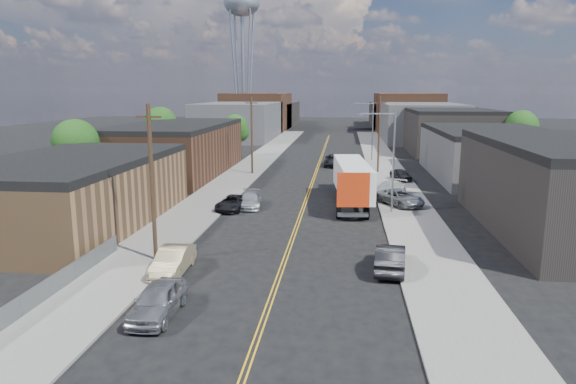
% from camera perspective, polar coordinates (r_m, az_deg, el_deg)
% --- Properties ---
extents(ground, '(260.00, 260.00, 0.00)m').
position_cam_1_polar(ground, '(81.14, 3.61, 3.58)').
color(ground, black).
rests_on(ground, ground).
extents(centerline, '(0.32, 120.00, 0.01)m').
position_cam_1_polar(centerline, '(66.32, 3.00, 1.87)').
color(centerline, gold).
rests_on(centerline, ground).
extents(sidewalk_left, '(5.00, 140.00, 0.15)m').
position_cam_1_polar(sidewalk_left, '(67.50, -5.08, 2.06)').
color(sidewalk_left, slate).
rests_on(sidewalk_left, ground).
extents(sidewalk_right, '(5.00, 140.00, 0.15)m').
position_cam_1_polar(sidewalk_right, '(66.47, 11.21, 1.75)').
color(sidewalk_right, slate).
rests_on(sidewalk_right, ground).
extents(warehouse_tan, '(12.00, 22.00, 5.60)m').
position_cam_1_polar(warehouse_tan, '(44.75, -22.82, 0.07)').
color(warehouse_tan, brown).
rests_on(warehouse_tan, ground).
extents(warehouse_brown, '(12.00, 26.00, 6.60)m').
position_cam_1_polar(warehouse_brown, '(68.29, -12.32, 4.69)').
color(warehouse_brown, '#4C2E1E').
rests_on(warehouse_brown, ground).
extents(industrial_right_b, '(14.00, 24.00, 6.10)m').
position_cam_1_polar(industrial_right_b, '(69.26, 21.62, 4.04)').
color(industrial_right_b, '#343437').
rests_on(industrial_right_b, ground).
extents(industrial_right_c, '(14.00, 22.00, 7.60)m').
position_cam_1_polar(industrial_right_c, '(94.40, 17.54, 6.48)').
color(industrial_right_c, black).
rests_on(industrial_right_c, ground).
extents(skyline_left_a, '(16.00, 30.00, 8.00)m').
position_cam_1_polar(skyline_left_a, '(117.93, -5.39, 7.89)').
color(skyline_left_a, '#343437').
rests_on(skyline_left_a, ground).
extents(skyline_right_a, '(16.00, 30.00, 8.00)m').
position_cam_1_polar(skyline_right_a, '(116.69, 14.41, 7.56)').
color(skyline_right_a, '#343437').
rests_on(skyline_right_a, ground).
extents(skyline_left_b, '(16.00, 26.00, 10.00)m').
position_cam_1_polar(skyline_left_b, '(142.44, -3.37, 8.89)').
color(skyline_left_b, '#4C2E1E').
rests_on(skyline_left_b, ground).
extents(skyline_right_b, '(16.00, 26.00, 10.00)m').
position_cam_1_polar(skyline_right_b, '(141.41, 13.02, 8.61)').
color(skyline_right_b, '#4C2E1E').
rests_on(skyline_right_b, ground).
extents(skyline_left_c, '(16.00, 40.00, 7.00)m').
position_cam_1_polar(skyline_left_c, '(162.24, -2.18, 8.66)').
color(skyline_left_c, black).
rests_on(skyline_left_c, ground).
extents(skyline_right_c, '(16.00, 40.00, 7.00)m').
position_cam_1_polar(skyline_right_c, '(161.34, 12.18, 8.40)').
color(skyline_right_c, black).
rests_on(skyline_right_c, ground).
extents(water_tower, '(9.00, 9.00, 36.90)m').
position_cam_1_polar(water_tower, '(134.32, -5.14, 19.70)').
color(water_tower, gray).
rests_on(water_tower, ground).
extents(streetlight_near, '(3.39, 0.25, 9.00)m').
position_cam_1_polar(streetlight_near, '(45.84, 11.17, 4.19)').
color(streetlight_near, gray).
rests_on(streetlight_near, ground).
extents(streetlight_far, '(3.39, 0.25, 9.00)m').
position_cam_1_polar(streetlight_far, '(80.62, 9.10, 7.22)').
color(streetlight_far, gray).
rests_on(streetlight_far, ground).
extents(utility_pole_left_near, '(1.60, 0.26, 10.00)m').
position_cam_1_polar(utility_pole_left_near, '(33.06, -14.87, 1.02)').
color(utility_pole_left_near, black).
rests_on(utility_pole_left_near, ground).
extents(utility_pole_left_far, '(1.60, 0.26, 10.00)m').
position_cam_1_polar(utility_pole_left_far, '(66.64, -4.05, 6.35)').
color(utility_pole_left_far, black).
rests_on(utility_pole_left_far, ground).
extents(utility_pole_right, '(1.60, 0.26, 10.00)m').
position_cam_1_polar(utility_pole_right, '(68.72, 10.08, 6.35)').
color(utility_pole_right, black).
rests_on(utility_pole_right, ground).
extents(chainlink_fence, '(0.05, 16.00, 1.22)m').
position_cam_1_polar(chainlink_fence, '(30.01, -24.92, -9.58)').
color(chainlink_fence, slate).
rests_on(chainlink_fence, ground).
extents(tree_left_near, '(4.85, 4.76, 7.91)m').
position_cam_1_polar(tree_left_near, '(57.68, -22.46, 4.81)').
color(tree_left_near, black).
rests_on(tree_left_near, ground).
extents(tree_left_mid, '(5.10, 5.04, 8.37)m').
position_cam_1_polar(tree_left_mid, '(80.41, -13.95, 7.13)').
color(tree_left_mid, black).
rests_on(tree_left_mid, ground).
extents(tree_left_far, '(4.35, 4.20, 6.97)m').
position_cam_1_polar(tree_left_far, '(84.43, -5.85, 6.95)').
color(tree_left_far, black).
rests_on(tree_left_far, ground).
extents(tree_right_far, '(4.85, 4.76, 7.91)m').
position_cam_1_polar(tree_right_far, '(84.75, 24.54, 6.44)').
color(tree_right_far, black).
rests_on(tree_right_far, ground).
extents(semi_truck, '(3.81, 16.02, 4.14)m').
position_cam_1_polar(semi_truck, '(50.48, 7.12, 1.54)').
color(semi_truck, silver).
rests_on(semi_truck, ground).
extents(car_left_a, '(1.92, 4.75, 1.61)m').
position_cam_1_polar(car_left_a, '(26.10, -14.28, -11.61)').
color(car_left_a, '#97999B').
rests_on(car_left_a, ground).
extents(car_left_b, '(1.77, 4.79, 1.57)m').
position_cam_1_polar(car_left_b, '(31.68, -12.67, -7.45)').
color(car_left_b, '#948561').
rests_on(car_left_b, ground).
extents(car_left_c, '(2.72, 4.95, 1.31)m').
position_cam_1_polar(car_left_c, '(47.23, -6.20, -1.21)').
color(car_left_c, black).
rests_on(car_left_c, ground).
extents(car_left_d, '(2.46, 4.96, 1.39)m').
position_cam_1_polar(car_left_d, '(48.21, -4.24, -0.88)').
color(car_left_d, '#B1B3B6').
rests_on(car_left_d, ground).
extents(car_right_oncoming, '(2.27, 5.13, 1.64)m').
position_cam_1_polar(car_right_oncoming, '(31.94, 11.31, -7.17)').
color(car_right_oncoming, black).
rests_on(car_right_oncoming, ground).
extents(car_right_lot_a, '(4.85, 5.75, 1.46)m').
position_cam_1_polar(car_right_lot_a, '(49.38, 12.37, -0.60)').
color(car_right_lot_a, '#989B9D').
rests_on(car_right_lot_a, sidewalk_right).
extents(car_right_lot_b, '(4.55, 5.73, 1.55)m').
position_cam_1_polar(car_right_lot_b, '(52.90, 11.06, 0.29)').
color(car_right_lot_b, beige).
rests_on(car_right_lot_b, sidewalk_right).
extents(car_right_lot_c, '(2.70, 4.27, 1.35)m').
position_cam_1_polar(car_right_lot_c, '(63.07, 12.44, 1.89)').
color(car_right_lot_c, black).
rests_on(car_right_lot_c, sidewalk_right).
extents(car_ahead_truck, '(2.77, 5.92, 1.64)m').
position_cam_1_polar(car_ahead_truck, '(74.62, 5.13, 3.52)').
color(car_ahead_truck, black).
rests_on(car_ahead_truck, ground).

